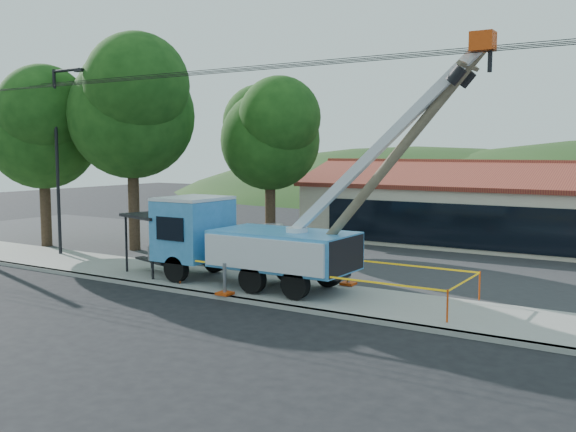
% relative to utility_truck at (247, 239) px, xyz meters
% --- Properties ---
extents(ground, '(120.00, 120.00, 0.00)m').
position_rel_utility_truck_xyz_m(ground, '(2.04, -4.04, -1.86)').
color(ground, black).
rests_on(ground, ground).
extents(curb, '(60.00, 0.25, 0.15)m').
position_rel_utility_truck_xyz_m(curb, '(2.04, -1.94, -1.79)').
color(curb, gray).
rests_on(curb, ground).
extents(sidewalk, '(60.00, 4.00, 0.15)m').
position_rel_utility_truck_xyz_m(sidewalk, '(2.04, -0.04, -1.79)').
color(sidewalk, gray).
rests_on(sidewalk, ground).
extents(parking_lot, '(60.00, 12.00, 0.10)m').
position_rel_utility_truck_xyz_m(parking_lot, '(2.04, 7.96, -1.81)').
color(parking_lot, '#28282B').
rests_on(parking_lot, ground).
extents(strip_mall, '(22.50, 8.53, 4.67)m').
position_rel_utility_truck_xyz_m(strip_mall, '(6.04, 15.94, 0.02)').
color(strip_mall, '#C6B29D').
rests_on(strip_mall, ground).
extents(streetlight, '(2.13, 0.22, 9.00)m').
position_rel_utility_truck_xyz_m(streetlight, '(-11.75, 0.96, 3.44)').
color(streetlight, black).
rests_on(streetlight, ground).
extents(tree_west_near, '(7.56, 6.72, 10.80)m').
position_rel_utility_truck_xyz_m(tree_west_near, '(-9.96, 3.96, 5.66)').
color(tree_west_near, '#332316').
rests_on(tree_west_near, ground).
extents(tree_west_far, '(6.84, 6.08, 9.48)m').
position_rel_utility_truck_xyz_m(tree_west_far, '(-14.96, 2.46, 4.68)').
color(tree_west_far, '#332316').
rests_on(tree_west_far, ground).
extents(tree_lot, '(6.30, 5.60, 8.94)m').
position_rel_utility_truck_xyz_m(tree_lot, '(-4.96, 8.96, 4.35)').
color(tree_lot, '#332316').
rests_on(tree_lot, ground).
extents(hill_west, '(78.40, 56.00, 28.00)m').
position_rel_utility_truck_xyz_m(hill_west, '(-12.96, 50.96, -1.86)').
color(hill_west, '#173312').
rests_on(hill_west, ground).
extents(utility_truck, '(12.84, 4.29, 8.44)m').
position_rel_utility_truck_xyz_m(utility_truck, '(0.00, 0.00, 0.00)').
color(utility_truck, black).
rests_on(utility_truck, ground).
extents(leaning_pole, '(7.21, 1.84, 8.39)m').
position_rel_utility_truck_xyz_m(leaning_pole, '(5.50, 0.20, 2.78)').
color(leaning_pole, brown).
rests_on(leaning_pole, ground).
extents(bus_shelter, '(2.86, 2.20, 2.44)m').
position_rel_utility_truck_xyz_m(bus_shelter, '(-4.52, -0.18, 0.07)').
color(bus_shelter, black).
rests_on(bus_shelter, ground).
extents(caution_tape, '(10.45, 3.41, 0.99)m').
position_rel_utility_truck_xyz_m(caution_tape, '(2.92, 0.45, -0.98)').
color(caution_tape, '#D13F0B').
rests_on(caution_tape, ground).
extents(car_silver, '(3.59, 4.35, 1.40)m').
position_rel_utility_truck_xyz_m(car_silver, '(-4.05, 7.86, -1.86)').
color(car_silver, '#AFB1B6').
rests_on(car_silver, ground).
extents(car_white, '(5.76, 4.47, 1.56)m').
position_rel_utility_truck_xyz_m(car_white, '(-7.84, 7.62, -1.86)').
color(car_white, silver).
rests_on(car_white, ground).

